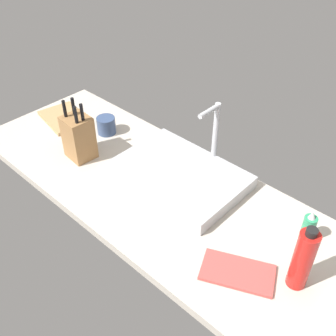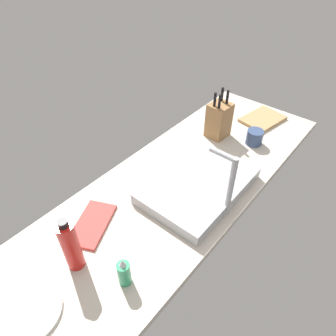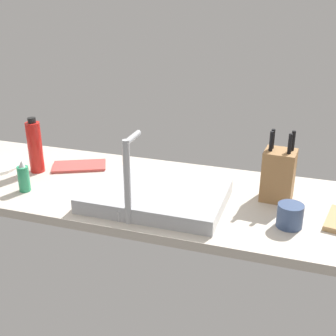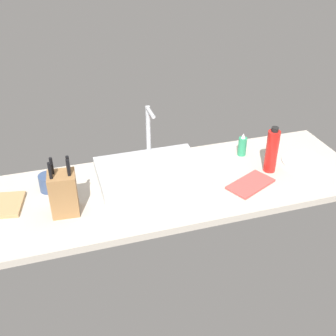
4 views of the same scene
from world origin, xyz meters
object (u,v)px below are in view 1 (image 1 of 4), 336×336
faucet (214,133)px  knife_block (79,137)px  soap_bottle (308,227)px  coffee_mug (106,125)px  water_bottle (303,259)px  dish_towel (238,272)px  sink_basin (179,175)px  cutting_board (64,118)px

faucet → knife_block: size_ratio=1.11×
knife_block → soap_bottle: 99.02cm
faucet → coffee_mug: 56.29cm
water_bottle → dish_towel: bearing=-147.8°
sink_basin → faucet: bearing=76.0°
faucet → dish_towel: 57.92cm
soap_bottle → coffee_mug: size_ratio=1.48×
cutting_board → coffee_mug: 25.96cm
cutting_board → soap_bottle: bearing=4.9°
sink_basin → faucet: faucet is taller
sink_basin → knife_block: bearing=-158.2°
cutting_board → soap_bottle: soap_bottle is taller
knife_block → water_bottle: bearing=7.2°
faucet → coffee_mug: faucet is taller
sink_basin → dish_towel: bearing=-26.1°
sink_basin → coffee_mug: size_ratio=5.85×
dish_towel → faucet: bearing=136.7°
sink_basin → soap_bottle: size_ratio=3.95×
sink_basin → knife_block: (-42.83, -17.13, 7.40)cm
knife_block → water_bottle: 102.70cm
coffee_mug → sink_basin: bearing=-3.1°
knife_block → soap_bottle: (96.04, 23.67, -4.53)cm
faucet → soap_bottle: size_ratio=2.32×
knife_block → dish_towel: size_ratio=1.16×
water_bottle → dish_towel: 21.10cm
faucet → dish_towel: faucet is taller
soap_bottle → cutting_board: bearing=-175.1°
faucet → coffee_mug: size_ratio=3.43×
sink_basin → cutting_board: (-73.77, -4.24, -1.86)cm
cutting_board → dish_towel: size_ratio=1.08×
knife_block → dish_towel: knife_block is taller
sink_basin → cutting_board: 73.92cm
cutting_board → coffee_mug: bearing=15.5°
knife_block → water_bottle: (102.58, 4.96, 1.32)cm
knife_block → coffee_mug: (-6.12, 19.78, -6.06)cm
knife_block → water_bottle: knife_block is taller
cutting_board → faucet: bearing=14.7°
soap_bottle → dish_towel: (-8.77, -28.34, -5.02)cm
soap_bottle → coffee_mug: bearing=-177.8°
sink_basin → knife_block: size_ratio=1.90×
faucet → soap_bottle: bearing=-11.2°
sink_basin → water_bottle: (59.75, -12.17, 8.72)cm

